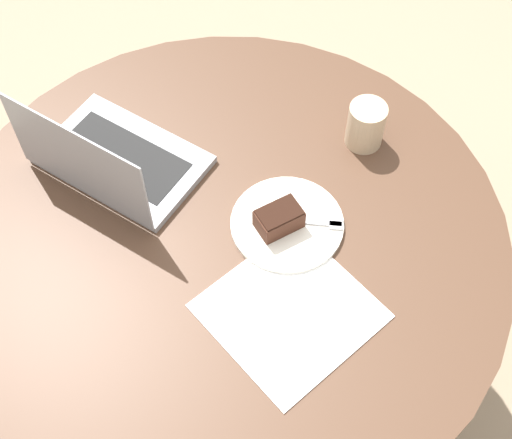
{
  "coord_description": "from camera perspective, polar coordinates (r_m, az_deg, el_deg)",
  "views": [
    {
      "loc": [
        0.72,
        0.3,
        1.98
      ],
      "look_at": [
        -0.03,
        0.06,
        0.77
      ],
      "focal_mm": 50.0,
      "sensor_mm": 36.0,
      "label": 1
    }
  ],
  "objects": [
    {
      "name": "paper_document",
      "position": [
        1.39,
        2.71,
        -7.31
      ],
      "size": [
        0.39,
        0.39,
        0.0
      ],
      "rotation": [
        0.0,
        0.0,
        -0.54
      ],
      "color": "white",
      "rests_on": "dining_table"
    },
    {
      "name": "fork",
      "position": [
        1.48,
        4.35,
        -0.19
      ],
      "size": [
        0.05,
        0.17,
        0.0
      ],
      "rotation": [
        0.0,
        0.0,
        8.06
      ],
      "color": "silver",
      "rests_on": "plate"
    },
    {
      "name": "laptop",
      "position": [
        1.56,
        -11.46,
        4.68
      ],
      "size": [
        0.31,
        0.4,
        0.22
      ],
      "rotation": [
        0.0,
        0.0,
        7.6
      ],
      "color": "gray",
      "rests_on": "dining_table"
    },
    {
      "name": "cake_slice",
      "position": [
        1.45,
        1.85,
        0.07
      ],
      "size": [
        0.11,
        0.11,
        0.05
      ],
      "rotation": [
        0.0,
        0.0,
        2.4
      ],
      "color": "#472619",
      "rests_on": "plate"
    },
    {
      "name": "ground_plane",
      "position": [
        2.12,
        -1.78,
        -11.67
      ],
      "size": [
        12.0,
        12.0,
        0.0
      ],
      "primitive_type": "plane",
      "color": "gray"
    },
    {
      "name": "plate",
      "position": [
        1.48,
        2.5,
        -0.35
      ],
      "size": [
        0.24,
        0.24,
        0.01
      ],
      "color": "silver",
      "rests_on": "dining_table"
    },
    {
      "name": "coffee_glass",
      "position": [
        1.6,
        8.78,
        7.48
      ],
      "size": [
        0.08,
        0.08,
        0.11
      ],
      "color": "#C6AD89",
      "rests_on": "dining_table"
    },
    {
      "name": "dining_table",
      "position": [
        1.58,
        -2.35,
        -3.62
      ],
      "size": [
        1.18,
        1.18,
        0.73
      ],
      "color": "#4C3323",
      "rests_on": "ground_plane"
    }
  ]
}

